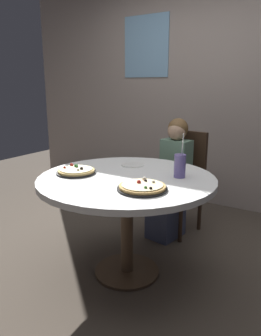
{
  "coord_description": "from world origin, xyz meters",
  "views": [
    {
      "loc": [
        1.16,
        -1.79,
        1.37
      ],
      "look_at": [
        0.0,
        0.05,
        0.8
      ],
      "focal_mm": 34.13,
      "sensor_mm": 36.0,
      "label": 1
    }
  ],
  "objects_px": {
    "plate_small": "(133,165)",
    "diner_child": "(171,185)",
    "pizza_cheese": "(76,171)",
    "soda_cup": "(180,166)",
    "pizza_veggie": "(142,187)",
    "dining_table": "(127,189)",
    "chair_wooden": "(181,176)"
  },
  "relations": [
    {
      "from": "plate_small",
      "to": "diner_child",
      "type": "bearing_deg",
      "value": 75.74
    },
    {
      "from": "pizza_cheese",
      "to": "soda_cup",
      "type": "xyz_separation_m",
      "value": [
        0.67,
        0.3,
        0.06
      ]
    },
    {
      "from": "diner_child",
      "to": "plate_small",
      "type": "height_order",
      "value": "diner_child"
    },
    {
      "from": "pizza_veggie",
      "to": "soda_cup",
      "type": "distance_m",
      "value": 0.39
    },
    {
      "from": "pizza_veggie",
      "to": "soda_cup",
      "type": "xyz_separation_m",
      "value": [
        0.08,
        0.37,
        0.06
      ]
    },
    {
      "from": "dining_table",
      "to": "pizza_cheese",
      "type": "relative_size",
      "value": 4.3
    },
    {
      "from": "soda_cup",
      "to": "chair_wooden",
      "type": "bearing_deg",
      "value": 111.79
    },
    {
      "from": "dining_table",
      "to": "plate_small",
      "type": "bearing_deg",
      "value": 114.16
    },
    {
      "from": "chair_wooden",
      "to": "plate_small",
      "type": "bearing_deg",
      "value": -102.55
    },
    {
      "from": "dining_table",
      "to": "diner_child",
      "type": "bearing_deg",
      "value": 90.86
    },
    {
      "from": "diner_child",
      "to": "dining_table",
      "type": "bearing_deg",
      "value": -89.14
    },
    {
      "from": "pizza_veggie",
      "to": "chair_wooden",
      "type": "bearing_deg",
      "value": 101.15
    },
    {
      "from": "diner_child",
      "to": "plate_small",
      "type": "relative_size",
      "value": 6.01
    },
    {
      "from": "dining_table",
      "to": "pizza_cheese",
      "type": "bearing_deg",
      "value": -160.98
    },
    {
      "from": "pizza_veggie",
      "to": "pizza_cheese",
      "type": "height_order",
      "value": "pizza_cheese"
    },
    {
      "from": "diner_child",
      "to": "pizza_cheese",
      "type": "bearing_deg",
      "value": -111.22
    },
    {
      "from": "soda_cup",
      "to": "plate_small",
      "type": "relative_size",
      "value": 1.71
    },
    {
      "from": "pizza_veggie",
      "to": "soda_cup",
      "type": "relative_size",
      "value": 1.01
    },
    {
      "from": "dining_table",
      "to": "pizza_cheese",
      "type": "xyz_separation_m",
      "value": [
        -0.35,
        -0.12,
        0.11
      ]
    },
    {
      "from": "diner_child",
      "to": "soda_cup",
      "type": "distance_m",
      "value": 0.75
    },
    {
      "from": "diner_child",
      "to": "pizza_veggie",
      "type": "xyz_separation_m",
      "value": [
        0.25,
        -0.95,
        0.28
      ]
    },
    {
      "from": "chair_wooden",
      "to": "pizza_veggie",
      "type": "distance_m",
      "value": 1.18
    },
    {
      "from": "dining_table",
      "to": "soda_cup",
      "type": "relative_size",
      "value": 4.02
    },
    {
      "from": "soda_cup",
      "to": "plate_small",
      "type": "height_order",
      "value": "soda_cup"
    },
    {
      "from": "pizza_veggie",
      "to": "pizza_cheese",
      "type": "bearing_deg",
      "value": 173.24
    },
    {
      "from": "dining_table",
      "to": "diner_child",
      "type": "xyz_separation_m",
      "value": [
        -0.01,
        0.76,
        -0.17
      ]
    },
    {
      "from": "soda_cup",
      "to": "diner_child",
      "type": "bearing_deg",
      "value": 119.57
    },
    {
      "from": "dining_table",
      "to": "soda_cup",
      "type": "distance_m",
      "value": 0.41
    },
    {
      "from": "chair_wooden",
      "to": "pizza_cheese",
      "type": "bearing_deg",
      "value": -109.09
    },
    {
      "from": "dining_table",
      "to": "chair_wooden",
      "type": "relative_size",
      "value": 1.3
    },
    {
      "from": "pizza_cheese",
      "to": "plate_small",
      "type": "xyz_separation_m",
      "value": [
        0.22,
        0.41,
        -0.01
      ]
    },
    {
      "from": "pizza_veggie",
      "to": "plate_small",
      "type": "xyz_separation_m",
      "value": [
        -0.37,
        0.48,
        -0.01
      ]
    }
  ]
}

